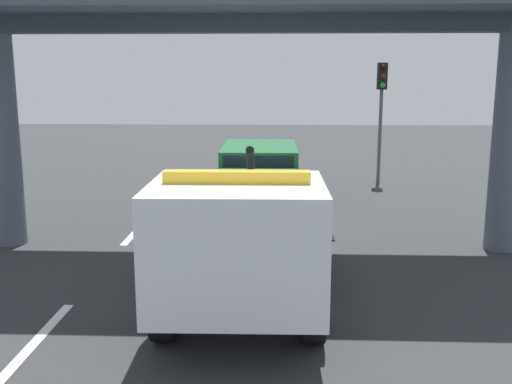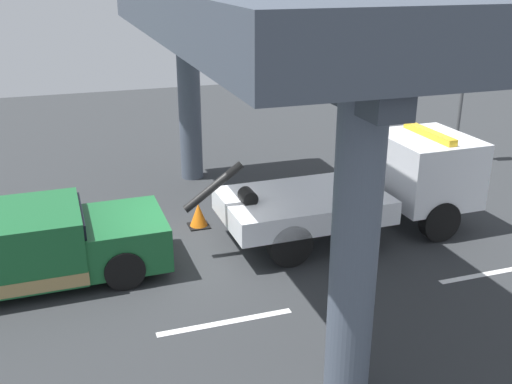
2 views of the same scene
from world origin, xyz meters
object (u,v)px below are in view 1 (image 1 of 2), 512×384
tow_truck_white (242,235)px  traffic_light_near (382,95)px  traffic_cone_orange (323,226)px  towed_van_green (259,175)px

tow_truck_white → traffic_light_near: (-11.63, 4.07, 1.78)m
traffic_cone_orange → tow_truck_white: bearing=-21.0°
tow_truck_white → towed_van_green: (-8.14, -0.01, -0.42)m
towed_van_green → traffic_light_near: 5.80m
towed_van_green → traffic_light_near: size_ratio=1.28×
traffic_light_near → traffic_cone_orange: (7.51, -2.49, -2.68)m
traffic_light_near → towed_van_green: bearing=-49.5°
tow_truck_white → traffic_light_near: size_ratio=1.78×
traffic_light_near → traffic_cone_orange: bearing=-18.3°
tow_truck_white → traffic_cone_orange: 4.50m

